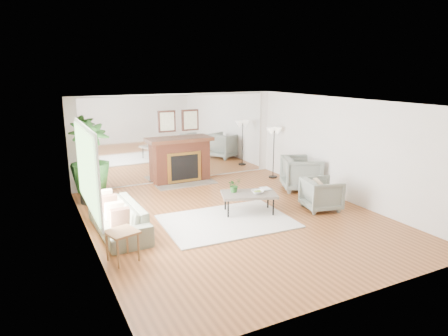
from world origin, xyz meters
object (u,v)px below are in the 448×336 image
side_table (122,236)px  floor_lamp (274,135)px  armchair_front (321,194)px  potted_ficus (90,160)px  coffee_table (249,195)px  armchair_back (301,173)px  fireplace (182,160)px  sofa (118,218)px

side_table → floor_lamp: (5.26, 3.40, 0.83)m
armchair_front → potted_ficus: (-4.63, 2.90, 0.69)m
coffee_table → armchair_back: bearing=24.4°
fireplace → armchair_back: 3.36m
side_table → fireplace: bearing=57.5°
coffee_table → armchair_front: armchair_front is taller
fireplace → side_table: fireplace is taller
potted_ficus → armchair_front: bearing=-32.0°
armchair_front → potted_ficus: bearing=70.8°
coffee_table → side_table: bearing=-161.2°
potted_ficus → floor_lamp: potted_ficus is taller
coffee_table → potted_ficus: bearing=141.3°
armchair_back → side_table: bearing=135.8°
sofa → potted_ficus: bearing=-178.2°
fireplace → floor_lamp: 2.79m
fireplace → armchair_back: (2.60, -2.12, -0.21)m
sofa → potted_ficus: (-0.15, 2.18, 0.76)m
coffee_table → floor_lamp: (2.22, 2.37, 0.84)m
sofa → potted_ficus: potted_ficus is taller
floor_lamp → armchair_front: bearing=-101.4°
fireplace → sofa: (-2.45, -2.90, -0.36)m
sofa → coffee_table: bearing=83.4°
fireplace → floor_lamp: fireplace is taller
side_table → floor_lamp: floor_lamp is taller
armchair_front → potted_ficus: potted_ficus is taller
side_table → potted_ficus: bearing=89.2°
sofa → armchair_back: armchair_back is taller
fireplace → coffee_table: (0.39, -3.12, -0.22)m
fireplace → potted_ficus: 2.73m
potted_ficus → floor_lamp: bearing=-0.4°
coffee_table → armchair_back: armchair_back is taller
coffee_table → armchair_front: size_ratio=1.70×
armchair_back → side_table: 5.63m
armchair_front → potted_ficus: size_ratio=0.40×
coffee_table → armchair_back: size_ratio=1.38×
coffee_table → potted_ficus: size_ratio=0.69×
armchair_back → fireplace: bearing=75.4°
armchair_back → sofa: bearing=123.4°
sofa → floor_lamp: 5.58m
armchair_back → armchair_front: size_ratio=1.23×
fireplace → potted_ficus: fireplace is taller
floor_lamp → potted_ficus: bearing=179.6°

